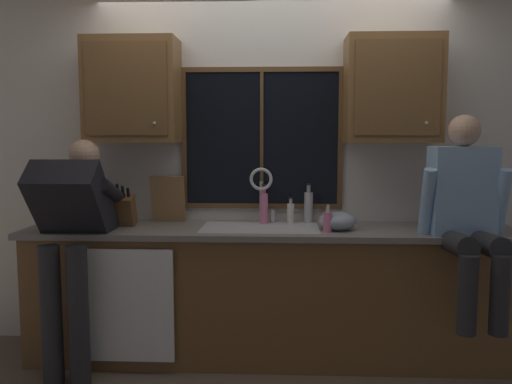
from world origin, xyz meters
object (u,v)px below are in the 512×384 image
at_px(soap_dispenser, 328,221).
at_px(bottle_green_glass, 309,206).
at_px(cutting_board, 168,199).
at_px(knife_block, 126,211).
at_px(mixing_bowl, 337,221).
at_px(bottle_tall_clear, 264,207).
at_px(person_standing, 72,230).
at_px(bottle_amber_small, 291,213).
at_px(person_sitting_on_counter, 467,208).

relative_size(soap_dispenser, bottle_green_glass, 0.63).
bearing_deg(cutting_board, knife_block, -142.99).
xyz_separation_m(mixing_bowl, bottle_tall_clear, (-0.50, 0.21, 0.06)).
distance_m(knife_block, mixing_bowl, 1.46).
relative_size(mixing_bowl, soap_dispenser, 1.41).
bearing_deg(knife_block, soap_dispenser, -6.01).
distance_m(person_standing, mixing_bowl, 1.73).
xyz_separation_m(cutting_board, bottle_amber_small, (0.89, -0.04, -0.09)).
bearing_deg(mixing_bowl, person_standing, -171.61).
bearing_deg(bottle_tall_clear, mixing_bowl, -22.43).
relative_size(knife_block, bottle_tall_clear, 1.13).
distance_m(person_standing, bottle_green_glass, 1.63).
bearing_deg(bottle_amber_small, bottle_green_glass, 27.12).
bearing_deg(person_standing, bottle_tall_clear, 20.71).
distance_m(cutting_board, bottle_green_glass, 1.02).
relative_size(person_standing, knife_block, 4.73).
relative_size(cutting_board, mixing_bowl, 1.35).
distance_m(person_sitting_on_counter, mixing_bowl, 0.81).
bearing_deg(person_sitting_on_counter, knife_block, 172.58).
xyz_separation_m(bottle_tall_clear, bottle_amber_small, (0.19, 0.01, -0.04)).
bearing_deg(mixing_bowl, cutting_board, 167.92).
relative_size(bottle_tall_clear, bottle_amber_small, 1.47).
relative_size(cutting_board, soap_dispenser, 1.91).
bearing_deg(cutting_board, soap_dispenser, -16.80).
bearing_deg(mixing_bowl, bottle_green_glass, 122.78).
distance_m(cutting_board, soap_dispenser, 1.18).
bearing_deg(bottle_tall_clear, bottle_amber_small, 1.62).
bearing_deg(bottle_tall_clear, person_standing, -159.29).
bearing_deg(bottle_green_glass, cutting_board, -178.77).
distance_m(person_standing, person_sitting_on_counter, 2.49).
bearing_deg(soap_dispenser, cutting_board, 163.20).
xyz_separation_m(knife_block, bottle_amber_small, (1.15, 0.15, -0.03)).
distance_m(person_sitting_on_counter, bottle_tall_clear, 1.35).
bearing_deg(knife_block, bottle_tall_clear, 8.57).
bearing_deg(bottle_green_glass, person_standing, -160.91).
bearing_deg(person_sitting_on_counter, bottle_amber_small, 157.86).
height_order(knife_block, cutting_board, cutting_board).
xyz_separation_m(knife_block, cutting_board, (0.26, 0.19, 0.06)).
distance_m(cutting_board, mixing_bowl, 1.23).
bearing_deg(bottle_amber_small, bottle_tall_clear, -178.38).
relative_size(cutting_board, bottle_amber_small, 1.78).
distance_m(mixing_bowl, soap_dispenser, 0.11).
bearing_deg(cutting_board, bottle_green_glass, 1.23).
height_order(person_standing, person_sitting_on_counter, person_sitting_on_counter).
height_order(cutting_board, bottle_amber_small, cutting_board).
bearing_deg(bottle_green_glass, bottle_tall_clear, -167.32).
height_order(person_standing, bottle_green_glass, person_standing).
height_order(knife_block, bottle_tall_clear, knife_block).
xyz_separation_m(person_sitting_on_counter, bottle_amber_small, (-1.08, 0.44, -0.10)).
xyz_separation_m(mixing_bowl, bottle_green_glass, (-0.18, 0.28, 0.06)).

